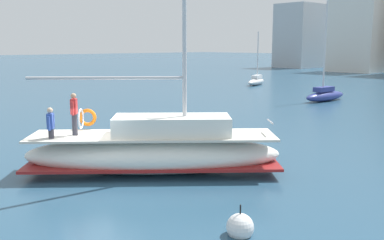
# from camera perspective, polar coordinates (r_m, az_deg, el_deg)

# --- Properties ---
(ground_plane) EXTENTS (400.00, 400.00, 0.00)m
(ground_plane) POSITION_cam_1_polar(r_m,az_deg,el_deg) (16.69, -12.12, -7.12)
(ground_plane) COLOR #284C66
(main_sailboat) EXTENTS (8.08, 8.84, 14.22)m
(main_sailboat) POSITION_cam_1_polar(r_m,az_deg,el_deg) (16.52, -4.86, -3.81)
(main_sailboat) COLOR white
(main_sailboat) RESTS_ON ground
(moored_sloop_near) EXTENTS (2.78, 4.93, 6.35)m
(moored_sloop_near) POSITION_cam_1_polar(r_m,az_deg,el_deg) (53.53, 8.39, 5.10)
(moored_sloop_near) COLOR silver
(moored_sloop_near) RESTS_ON ground
(moored_sloop_far) EXTENTS (1.47, 5.28, 8.37)m
(moored_sloop_far) POSITION_cam_1_polar(r_m,az_deg,el_deg) (39.39, 16.99, 3.22)
(moored_sloop_far) COLOR navy
(moored_sloop_far) RESTS_ON ground
(mooring_buoy) EXTENTS (0.71, 0.71, 0.96)m
(mooring_buoy) POSITION_cam_1_polar(r_m,az_deg,el_deg) (11.50, 6.30, -13.73)
(mooring_buoy) COLOR silver
(mooring_buoy) RESTS_ON ground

